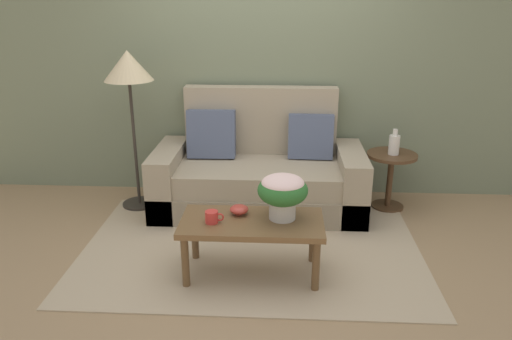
{
  "coord_description": "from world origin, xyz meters",
  "views": [
    {
      "loc": [
        0.23,
        -3.54,
        1.96
      ],
      "look_at": [
        0.03,
        0.21,
        0.6
      ],
      "focal_mm": 34.81,
      "sensor_mm": 36.0,
      "label": 1
    }
  ],
  "objects": [
    {
      "name": "side_table",
      "position": [
        1.26,
        0.89,
        0.38
      ],
      "size": [
        0.46,
        0.46,
        0.54
      ],
      "color": "#4C331E",
      "rests_on": "ground"
    },
    {
      "name": "ground_plane",
      "position": [
        0.0,
        0.0,
        0.0
      ],
      "size": [
        14.0,
        14.0,
        0.0
      ],
      "primitive_type": "plane",
      "color": "#997A56"
    },
    {
      "name": "potted_plant",
      "position": [
        0.24,
        -0.32,
        0.64
      ],
      "size": [
        0.36,
        0.36,
        0.33
      ],
      "color": "#B7B2A8",
      "rests_on": "coffee_table"
    },
    {
      "name": "coffee_table",
      "position": [
        0.03,
        -0.37,
        0.37
      ],
      "size": [
        1.02,
        0.51,
        0.43
      ],
      "color": "brown",
      "rests_on": "ground"
    },
    {
      "name": "floor_lamp",
      "position": [
        -1.14,
        0.81,
        1.26
      ],
      "size": [
        0.44,
        0.44,
        1.48
      ],
      "color": "#2D2823",
      "rests_on": "ground"
    },
    {
      "name": "coffee_mug",
      "position": [
        -0.25,
        -0.42,
        0.48
      ],
      "size": [
        0.13,
        0.09,
        0.09
      ],
      "color": "red",
      "rests_on": "coffee_table"
    },
    {
      "name": "snack_bowl",
      "position": [
        -0.07,
        -0.27,
        0.47
      ],
      "size": [
        0.14,
        0.14,
        0.07
      ],
      "color": "#B2382D",
      "rests_on": "coffee_table"
    },
    {
      "name": "wall_back",
      "position": [
        0.0,
        1.34,
        1.4
      ],
      "size": [
        6.4,
        0.12,
        2.8
      ],
      "primitive_type": "cube",
      "color": "slate",
      "rests_on": "ground"
    },
    {
      "name": "table_vase",
      "position": [
        1.26,
        0.88,
        0.64
      ],
      "size": [
        0.1,
        0.1,
        0.24
      ],
      "color": "silver",
      "rests_on": "side_table"
    },
    {
      "name": "area_rug",
      "position": [
        0.0,
        0.01,
        0.01
      ],
      "size": [
        2.69,
        1.82,
        0.01
      ],
      "primitive_type": "cube",
      "color": "tan",
      "rests_on": "ground"
    },
    {
      "name": "couch",
      "position": [
        0.02,
        0.86,
        0.33
      ],
      "size": [
        1.94,
        0.9,
        1.11
      ],
      "color": "gray",
      "rests_on": "ground"
    }
  ]
}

